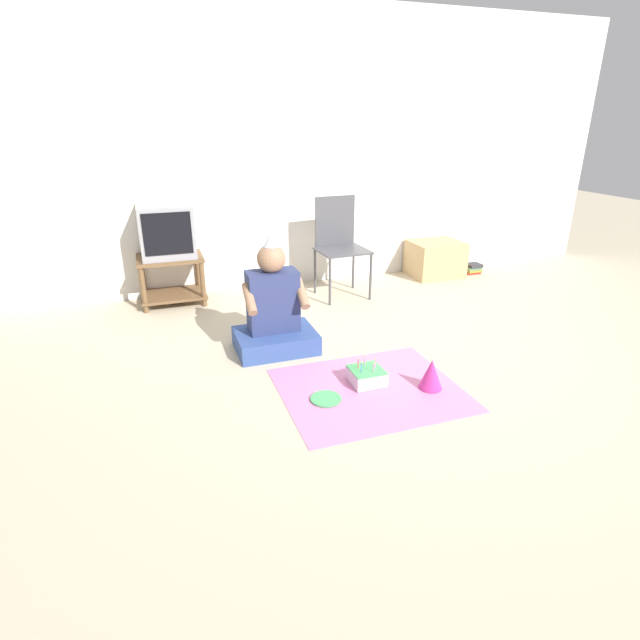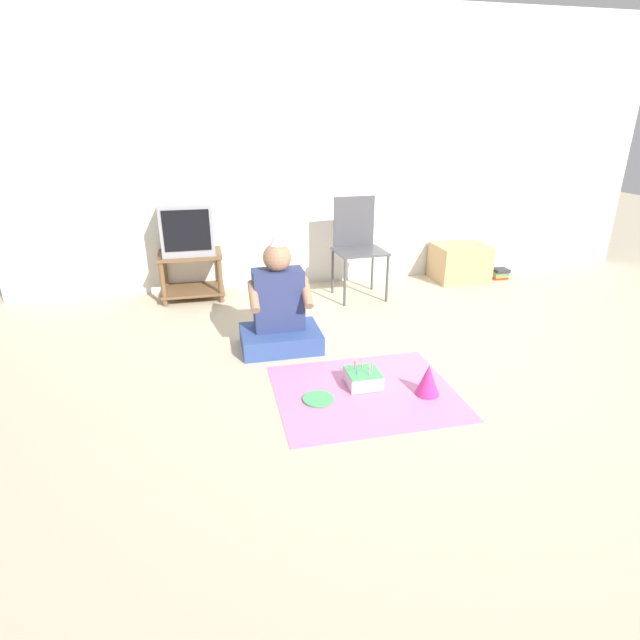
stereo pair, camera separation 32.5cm
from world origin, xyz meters
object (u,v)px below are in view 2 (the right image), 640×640
(book_pile, at_px, (500,274))
(paper_plate, at_px, (318,399))
(person_seated, at_px, (279,312))
(party_hat_blue, at_px, (428,379))
(cardboard_box_stack, at_px, (460,262))
(folding_chair, at_px, (357,241))
(birthday_cake, at_px, (363,378))
(tv, at_px, (187,228))

(book_pile, relative_size, paper_plate, 0.94)
(person_seated, xyz_separation_m, party_hat_blue, (0.77, -0.89, -0.17))
(cardboard_box_stack, bearing_deg, party_hat_blue, -121.59)
(person_seated, distance_m, paper_plate, 0.86)
(folding_chair, xyz_separation_m, cardboard_box_stack, (1.18, 0.21, -0.34))
(cardboard_box_stack, xyz_separation_m, paper_plate, (-1.96, -2.03, -0.17))
(party_hat_blue, bearing_deg, birthday_cake, 151.81)
(tv, distance_m, book_pile, 3.20)
(party_hat_blue, bearing_deg, folding_chair, 86.62)
(person_seated, height_order, birthday_cake, person_seated)
(tv, bearing_deg, paper_plate, -70.43)
(tv, xyz_separation_m, folding_chair, (1.51, -0.25, -0.14))
(cardboard_box_stack, relative_size, book_pile, 3.02)
(person_seated, distance_m, party_hat_blue, 1.19)
(tv, xyz_separation_m, paper_plate, (0.73, -2.07, -0.65))
(folding_chair, relative_size, paper_plate, 4.88)
(person_seated, bearing_deg, paper_plate, -82.66)
(cardboard_box_stack, bearing_deg, person_seated, -149.53)
(birthday_cake, bearing_deg, tv, 118.20)
(tv, relative_size, book_pile, 2.58)
(folding_chair, xyz_separation_m, party_hat_blue, (-0.11, -1.90, -0.42))
(birthday_cake, bearing_deg, folding_chair, 74.80)
(book_pile, height_order, birthday_cake, birthday_cake)
(cardboard_box_stack, relative_size, person_seated, 0.63)
(tv, distance_m, birthday_cake, 2.30)
(tv, bearing_deg, person_seated, -63.33)
(book_pile, distance_m, person_seated, 2.77)
(folding_chair, bearing_deg, book_pile, 5.15)
(cardboard_box_stack, xyz_separation_m, person_seated, (-2.07, -1.22, 0.09))
(tv, height_order, book_pile, tv)
(folding_chair, distance_m, book_pile, 1.70)
(birthday_cake, xyz_separation_m, paper_plate, (-0.31, -0.11, -0.04))
(cardboard_box_stack, height_order, paper_plate, cardboard_box_stack)
(tv, distance_m, paper_plate, 2.29)
(folding_chair, xyz_separation_m, birthday_cake, (-0.46, -1.71, -0.47))
(person_seated, bearing_deg, tv, 116.67)
(cardboard_box_stack, distance_m, party_hat_blue, 2.47)
(book_pile, distance_m, party_hat_blue, 2.68)
(tv, distance_m, folding_chair, 1.54)
(party_hat_blue, bearing_deg, paper_plate, 173.33)
(birthday_cake, xyz_separation_m, party_hat_blue, (0.35, -0.19, 0.05))
(tv, xyz_separation_m, birthday_cake, (1.05, -1.96, -0.61))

